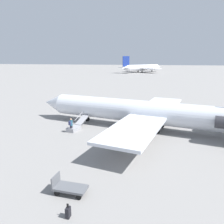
# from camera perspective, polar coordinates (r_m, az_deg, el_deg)

# --- Properties ---
(ground_plane) EXTENTS (600.00, 600.00, 0.00)m
(ground_plane) POSITION_cam_1_polar(r_m,az_deg,el_deg) (28.50, 7.49, -4.20)
(ground_plane) COLOR gray
(airplane_main) EXTENTS (31.25, 23.79, 7.46)m
(airplane_main) POSITION_cam_1_polar(r_m,az_deg,el_deg) (27.64, 9.63, -0.04)
(airplane_main) COLOR silver
(airplane_main) RESTS_ON ground
(airplane_far_center) EXTENTS (26.96, 33.46, 10.33)m
(airplane_far_center) POSITION_cam_1_polar(r_m,az_deg,el_deg) (148.21, 7.88, 11.42)
(airplane_far_center) COLOR silver
(airplane_far_center) RESTS_ON ground
(boarding_stairs) EXTENTS (1.69, 4.13, 1.81)m
(boarding_stairs) POSITION_cam_1_polar(r_m,az_deg,el_deg) (27.95, -9.50, -3.81)
(boarding_stairs) COLOR #99999E
(boarding_stairs) RESTS_ON ground
(passenger) EXTENTS (0.38, 0.56, 1.74)m
(passenger) POSITION_cam_1_polar(r_m,az_deg,el_deg) (26.88, -10.68, -3.19)
(passenger) COLOR #23232D
(passenger) RESTS_ON ground
(luggage_cart) EXTENTS (2.22, 1.14, 1.22)m
(luggage_cart) POSITION_cam_1_polar(r_m,az_deg,el_deg) (15.51, -11.25, -18.72)
(luggage_cart) COLOR #595B60
(luggage_cart) RESTS_ON ground
(suitcase) EXTENTS (0.23, 0.36, 0.88)m
(suitcase) POSITION_cam_1_polar(r_m,az_deg,el_deg) (13.71, -11.40, -24.29)
(suitcase) COLOR black
(suitcase) RESTS_ON ground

